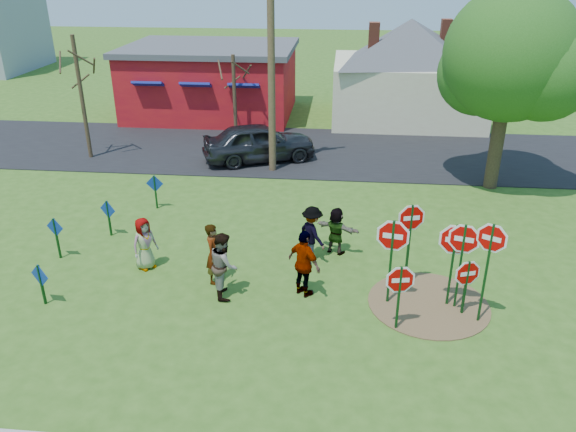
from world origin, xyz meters
name	(u,v)px	position (x,y,z in m)	size (l,w,h in m)	color
ground	(266,276)	(0.00, 0.00, 0.00)	(120.00, 120.00, 0.00)	#325819
road	(298,151)	(0.00, 11.50, 0.02)	(120.00, 7.50, 0.04)	black
dirt_patch	(428,304)	(4.50, -1.00, 0.01)	(3.20, 3.20, 0.03)	brown
red_building	(212,80)	(-5.50, 17.99, 1.97)	(9.40, 7.69, 3.90)	maroon
cream_house	(408,66)	(5.50, 18.00, 2.92)	(9.40, 9.40, 6.50)	beige
stop_sign_a	(400,285)	(3.55, -2.16, 1.27)	(0.96, 0.19, 1.89)	#103B16
stop_sign_b	(411,225)	(3.94, -0.18, 1.91)	(0.98, 0.28, 2.64)	#103B16
stop_sign_c	(490,251)	(5.65, -1.65, 2.03)	(0.88, 0.49, 2.86)	#103B16
stop_sign_d	(455,246)	(4.98, -0.95, 1.76)	(1.12, 0.19, 2.49)	#103B16
stop_sign_e	(467,277)	(5.30, -1.36, 1.11)	(0.89, 0.32, 1.68)	#103B16
stop_sign_f	(463,246)	(5.16, -1.05, 1.82)	(1.04, 0.31, 2.55)	#103B16
stop_sign_g	(392,244)	(3.41, -0.99, 1.76)	(1.13, 0.23, 2.56)	#103B16
blue_diamond_a	(41,280)	(-5.67, -1.97, 0.73)	(0.60, 0.29, 1.20)	#103B16
blue_diamond_b	(56,233)	(-6.43, 0.47, 0.85)	(0.59, 0.18, 1.35)	#103B16
blue_diamond_c	(108,214)	(-5.46, 2.10, 0.78)	(0.59, 0.24, 1.26)	#103B16
blue_diamond_d	(155,188)	(-4.62, 4.40, 0.80)	(0.64, 0.06, 1.29)	#103B16
person_a	(144,244)	(-3.59, 0.16, 0.80)	(0.79, 0.51, 1.61)	#414F8C
person_b	(214,253)	(-1.39, -0.40, 0.89)	(0.65, 0.43, 1.79)	#22766D
person_c	(224,265)	(-0.97, -1.05, 0.93)	(0.90, 0.70, 1.86)	#9B5843
person_d	(312,233)	(1.25, 1.19, 0.86)	(1.11, 0.64, 1.72)	#302F34
person_e	(304,264)	(1.16, -0.85, 0.96)	(1.13, 0.47, 1.92)	#5A3663
person_f	(336,231)	(1.97, 1.64, 0.76)	(1.40, 0.45, 1.51)	#1E4D2C
suv	(259,142)	(-1.62, 9.93, 0.89)	(2.00, 4.96, 1.69)	#323136
utility_pole	(271,51)	(-0.88, 8.76, 5.02)	(2.22, 0.96, 9.53)	#4C3823
leafy_tree	(513,62)	(8.15, 7.73, 4.91)	(5.36, 4.89, 7.62)	#382819
bare_tree_west	(79,81)	(-9.39, 9.63, 3.52)	(1.80, 1.80, 5.43)	#382819
bare_tree_east	(234,84)	(-3.38, 13.65, 2.64)	(1.80, 1.80, 4.08)	#382819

